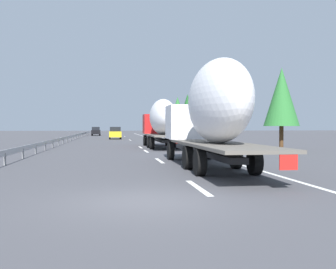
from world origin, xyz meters
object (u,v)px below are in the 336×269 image
truck_trailing (211,111)px  car_black_suv (96,131)px  car_yellow_coupe (115,133)px  truck_lead (161,121)px  road_sign (163,123)px

truck_trailing → car_black_suv: size_ratio=3.10×
car_black_suv → truck_trailing: bearing=-173.6°
truck_trailing → car_yellow_coupe: 43.42m
car_black_suv → car_yellow_coupe: bearing=-171.0°
truck_lead → road_sign: size_ratio=3.51×
car_yellow_coupe → road_sign: 7.48m
car_yellow_coupe → road_sign: size_ratio=1.18×
truck_lead → road_sign: truck_lead is taller
truck_trailing → car_yellow_coupe: bearing=5.0°
truck_lead → car_yellow_coupe: (25.16, 3.81, -1.50)m
truck_trailing → car_yellow_coupe: (43.22, 3.81, -1.68)m
car_yellow_coupe → car_black_suv: (23.23, 3.68, -0.01)m
truck_trailing → car_yellow_coupe: size_ratio=3.43×
truck_lead → car_black_suv: (48.39, 7.48, -1.51)m
truck_trailing → car_black_suv: (66.45, 7.48, -1.69)m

